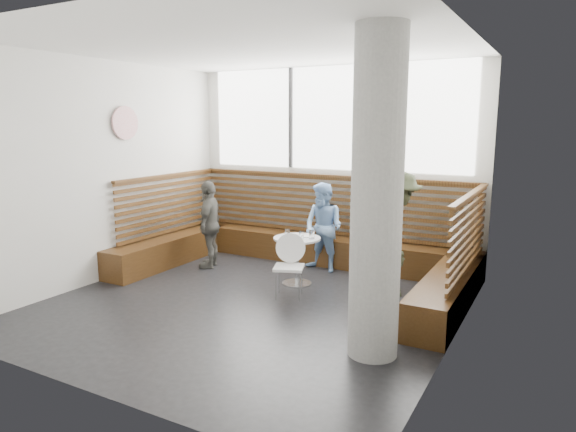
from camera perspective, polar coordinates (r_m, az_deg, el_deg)
The scene contains 15 objects.
room at distance 6.34m, azimuth -4.34°, elevation 3.93°, with size 5.00×5.00×3.20m.
booth at distance 8.07m, azimuth 2.64°, elevation -3.27°, with size 5.00×2.50×1.44m.
concrete_column at distance 4.99m, azimuth 9.85°, elevation 2.04°, with size 0.50×0.50×3.20m, color gray.
wall_art at distance 8.19m, azimuth -17.65°, elevation 9.83°, with size 0.50×0.50×0.03m, color white.
cafe_table at distance 7.36m, azimuth 1.01°, elevation -3.89°, with size 0.67×0.67×0.69m.
cafe_chair at distance 6.88m, azimuth 0.36°, elevation -4.98°, with size 0.40×0.39×0.84m.
adult_man at distance 7.06m, azimuth 11.98°, elevation -1.86°, with size 1.09×0.63×1.69m, color #37402A.
child_back at distance 8.01m, azimuth 3.97°, elevation -1.27°, with size 0.68×0.53×1.39m, color #86B2E9.
child_left at distance 8.32m, azimuth -8.69°, elevation -0.91°, with size 0.82×0.34×1.40m, color #55544D.
plate_near at distance 7.46m, azimuth 0.65°, elevation -2.09°, with size 0.20×0.20×0.01m, color white.
plate_far at distance 7.38m, azimuth 2.11°, elevation -2.23°, with size 0.19×0.19×0.01m, color white.
glass_left at distance 7.34m, azimuth -0.07°, elevation -1.91°, with size 0.07×0.07×0.11m, color white.
glass_mid at distance 7.22m, azimuth 1.49°, elevation -2.13°, with size 0.07×0.07×0.11m, color white.
glass_right at distance 7.23m, azimuth 2.66°, elevation -2.08°, with size 0.08×0.08×0.12m, color white.
menu_card at distance 7.16m, azimuth 0.86°, elevation -2.66°, with size 0.20×0.14×0.00m, color #A5C64C.
Camera 1 is at (3.44, -5.27, 2.31)m, focal length 32.00 mm.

